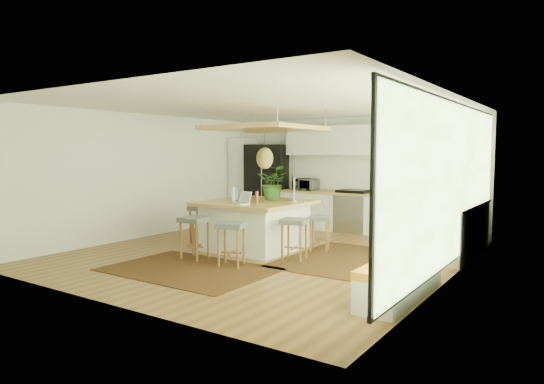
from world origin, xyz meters
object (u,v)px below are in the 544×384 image
Objects in this scene: stool_left_side at (202,225)px; monitor at (294,188)px; stool_near_right at (231,245)px; island_plant at (274,186)px; island at (255,225)px; stool_right_back at (320,232)px; microwave at (307,183)px; stool_near_left at (195,239)px; stool_right_front at (294,240)px; laptop at (240,197)px; fridge at (268,188)px.

monitor is (1.93, 0.48, 0.83)m from stool_left_side.
stool_near_right is 2.04m from island_plant.
monitor reaches higher than island.
island reaches higher than stool_right_back.
microwave is 2.56m from island_plant.
stool_near_left is 1.03× the size of stool_near_right.
microwave reaches higher than stool_near_left.
island_plant is (-1.02, 0.89, 0.84)m from stool_right_front.
microwave is (-0.53, 2.92, 0.64)m from island.
stool_right_front is at bearing -1.60° from monitor.
stool_near_right is 1.36× the size of microwave.
island is 5.38× the size of laptop.
stool_near_right is 1.97m from monitor.
stool_left_side is at bearing 127.81° from stool_near_left.
stool_right_back is (2.81, -2.38, -0.57)m from fridge.
laptop reaches higher than stool_right_front.
island is 2.72× the size of island_plant.
stool_near_right is 2.24m from stool_left_side.
fridge is at bearing -172.19° from microwave.
island is at bearing 2.96° from stool_left_side.
microwave is at bearing -10.99° from fridge.
stool_right_back is at bearing 25.06° from island.
stool_near_left is at bearing -83.96° from fridge.
island is 1.46m from stool_near_right.
island is at bearing -72.54° from microwave.
stool_left_side is at bearing 178.16° from laptop.
island_plant is (-0.48, 0.03, 0.00)m from monitor.
island is 2.42× the size of stool_left_side.
laptop is at bearing -74.77° from fridge.
stool_right_back is 3.00m from microwave.
monitor is 0.48m from island_plant.
stool_left_side is (0.37, -2.97, -0.57)m from fridge.
stool_right_front is 2.10× the size of laptop.
fridge is 4.49m from stool_near_left.
stool_left_side is at bearing -109.64° from monitor.
laptop is (-1.06, -1.08, 0.70)m from stool_right_back.
stool_right_front is at bearing -56.33° from microwave.
stool_near_left reaches higher than stool_right_front.
stool_right_front is (0.64, 0.93, 0.00)m from stool_near_right.
island_plant reaches higher than laptop.
stool_near_left is 2.16m from monitor.
island is 1.38m from stool_near_left.
stool_near_right is 1.99m from stool_right_back.
island_plant is (0.13, 0.45, 0.73)m from island.
stool_right_front is at bearing -61.38° from fridge.
microwave is at bearing 92.57° from stool_near_left.
fridge is at bearing 97.03° from stool_left_side.
monitor is (0.95, 1.75, 0.83)m from stool_near_left.
fridge is 3.11× the size of stool_right_back.
fridge reaches higher than stool_near_right.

